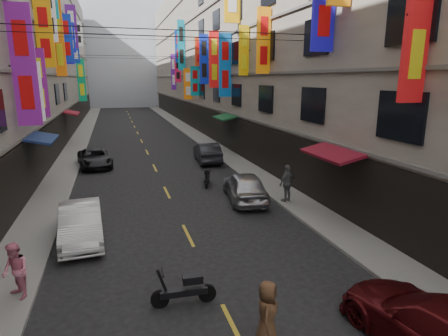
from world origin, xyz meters
TOP-DOWN VIEW (x-y plane):
  - sidewalk_left at (-6.00, 42.00)m, footprint 2.00×90.00m
  - sidewalk_right at (6.00, 42.00)m, footprint 2.00×90.00m
  - building_row_right at (11.99, 42.00)m, footprint 10.14×90.00m
  - haze_block at (0.00, 92.00)m, footprint 18.00×8.00m
  - shop_signage at (-0.03, 34.99)m, footprint 14.00×55.00m
  - street_awnings at (-1.26, 26.00)m, footprint 13.99×35.20m
  - overhead_cables at (0.00, 30.00)m, footprint 14.00×38.04m
  - lane_markings at (0.00, 39.00)m, footprint 0.12×80.20m
  - scooter_crossing at (-0.97, 13.42)m, footprint 1.80×0.50m
  - scooter_far_right at (2.46, 24.78)m, footprint 0.72×1.76m
  - car_left_mid at (-4.00, 18.71)m, footprint 1.78×4.36m
  - car_left_far at (-4.00, 31.54)m, footprint 2.67×4.72m
  - car_right_near at (4.00, 9.82)m, footprint 2.56×5.09m
  - car_right_mid at (3.64, 21.54)m, footprint 2.34×4.58m
  - car_right_far at (3.99, 30.87)m, footprint 1.87×4.53m
  - pedestrian_lfar at (-5.40, 14.87)m, footprint 0.89×0.95m
  - pedestrian_rfar at (5.48, 20.47)m, footprint 1.25×1.02m
  - pedestrian_crossing at (0.55, 11.29)m, footprint 0.85×0.95m

SIDE VIEW (x-z plane):
  - lane_markings at x=0.00m, z-range 0.00..0.01m
  - sidewalk_left at x=-6.00m, z-range 0.00..0.12m
  - sidewalk_right at x=6.00m, z-range 0.00..0.12m
  - scooter_crossing at x=-0.97m, z-range -0.13..1.01m
  - scooter_far_right at x=2.46m, z-range -0.13..1.01m
  - car_left_far at x=-4.00m, z-range 0.00..1.24m
  - car_left_mid at x=-4.00m, z-range 0.00..1.40m
  - car_right_near at x=4.00m, z-range 0.00..1.42m
  - car_right_far at x=3.99m, z-range 0.00..1.46m
  - car_right_mid at x=3.64m, z-range 0.00..1.49m
  - pedestrian_crossing at x=0.55m, z-range 0.00..1.61m
  - pedestrian_lfar at x=-5.40m, z-range 0.12..1.73m
  - pedestrian_rfar at x=5.48m, z-range 0.12..1.98m
  - street_awnings at x=-1.26m, z-range 2.80..3.20m
  - overhead_cables at x=0.00m, z-range 8.18..9.42m
  - shop_signage at x=-0.03m, z-range 2.76..15.42m
  - building_row_right at x=11.99m, z-range -0.01..18.99m
  - haze_block at x=0.00m, z-range 0.00..22.00m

